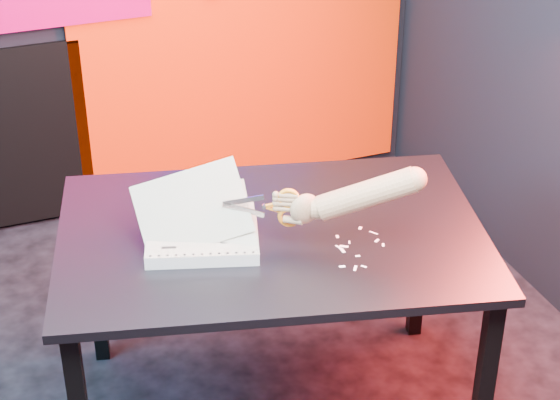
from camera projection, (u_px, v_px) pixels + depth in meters
name	position (u px, v px, depth m)	size (l,w,h in m)	color
room	(189.00, 47.00, 2.64)	(3.01, 3.01, 2.71)	#25232F
backdrop	(113.00, 17.00, 4.03)	(2.88, 0.05, 2.08)	#F32904
work_table	(272.00, 252.00, 2.96)	(1.50, 1.17, 0.75)	black
printout_stack	(202.00, 238.00, 2.84)	(0.39, 0.34, 0.26)	silver
scissors	(283.00, 207.00, 2.78)	(0.21, 0.12, 0.13)	silver
hand_forearm	(356.00, 196.00, 2.73)	(0.39, 0.24, 0.21)	tan
paper_clippings	(354.00, 248.00, 2.83)	(0.19, 0.22, 0.00)	white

